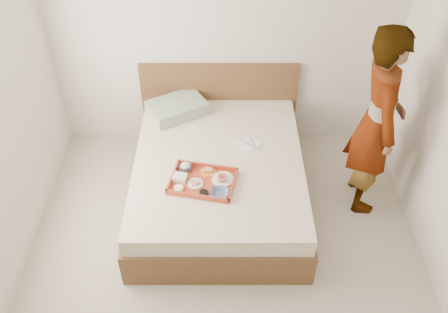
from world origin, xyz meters
name	(u,v)px	position (x,y,z in m)	size (l,w,h in m)	color
ground	(224,285)	(0.00, 0.00, 0.00)	(3.50, 4.00, 0.01)	beige
wall_back	(224,31)	(0.00, 2.00, 1.30)	(3.50, 0.01, 2.60)	silver
bed	(219,180)	(-0.05, 1.00, 0.27)	(1.65, 2.00, 0.53)	brown
headboard	(219,103)	(-0.05, 1.97, 0.47)	(1.65, 0.06, 0.95)	brown
pillow	(177,108)	(-0.48, 1.71, 0.60)	(0.56, 0.38, 0.13)	#ABB8AA
tray	(203,181)	(-0.19, 0.69, 0.56)	(0.56, 0.41, 0.05)	#B7371D
prawn_plate	(223,179)	(-0.01, 0.71, 0.55)	(0.19, 0.19, 0.01)	white
navy_bowl_big	(219,193)	(-0.04, 0.53, 0.56)	(0.16, 0.16, 0.04)	navy
sauce_dish	(204,193)	(-0.18, 0.53, 0.56)	(0.08, 0.08, 0.03)	black
meat_plate	(195,184)	(-0.25, 0.66, 0.55)	(0.14, 0.14, 0.01)	white
bread_plate	(208,172)	(-0.15, 0.81, 0.55)	(0.14, 0.14, 0.01)	orange
salad_bowl	(185,167)	(-0.35, 0.85, 0.56)	(0.12, 0.12, 0.04)	navy
plastic_tub	(180,178)	(-0.39, 0.71, 0.57)	(0.12, 0.10, 0.05)	silver
cheese_round	(179,189)	(-0.39, 0.59, 0.56)	(0.08, 0.08, 0.03)	white
dinner_plate	(250,143)	(0.24, 1.22, 0.54)	(0.22, 0.22, 0.01)	white
person	(377,123)	(1.34, 1.04, 0.92)	(0.67, 0.44, 1.85)	white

